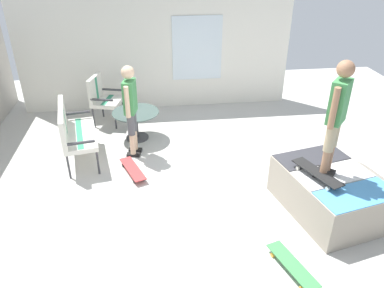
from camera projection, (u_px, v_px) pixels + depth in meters
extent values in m
cube|color=beige|center=(202.00, 204.00, 5.72)|extent=(12.00, 12.00, 0.10)
cube|color=white|center=(156.00, 48.00, 8.29)|extent=(0.20, 6.00, 2.70)
cube|color=silver|center=(197.00, 48.00, 8.29)|extent=(0.03, 1.10, 1.40)
cube|color=gray|center=(329.00, 192.00, 5.37)|extent=(1.71, 1.41, 0.61)
cube|color=#4C99D8|center=(358.00, 195.00, 4.81)|extent=(0.71, 1.15, 0.01)
cube|color=silver|center=(333.00, 174.00, 5.22)|extent=(0.71, 1.15, 0.01)
cube|color=#333338|center=(311.00, 157.00, 5.63)|extent=(0.71, 1.15, 0.01)
cylinder|color=#B2B2B7|center=(300.00, 183.00, 5.08)|extent=(1.42, 0.37, 0.05)
cube|color=gray|center=(380.00, 182.00, 5.66)|extent=(1.62, 1.17, 0.51)
cylinder|color=#38383D|center=(98.00, 162.00, 6.25)|extent=(0.04, 0.04, 0.44)
cylinder|color=#38383D|center=(93.00, 132.00, 7.23)|extent=(0.04, 0.04, 0.44)
cylinder|color=#38383D|center=(69.00, 167.00, 6.13)|extent=(0.04, 0.04, 0.44)
cylinder|color=#38383D|center=(67.00, 135.00, 7.10)|extent=(0.04, 0.04, 0.44)
cube|color=silver|center=(80.00, 135.00, 6.55)|extent=(1.33, 0.76, 0.08)
cube|color=#338C66|center=(79.00, 133.00, 6.53)|extent=(1.21, 0.31, 0.00)
cube|color=silver|center=(63.00, 122.00, 6.35)|extent=(1.24, 0.30, 0.50)
cube|color=#338C66|center=(63.00, 122.00, 6.35)|extent=(0.11, 0.10, 0.46)
cube|color=#38383D|center=(80.00, 143.00, 5.97)|extent=(0.12, 0.47, 0.04)
cube|color=#38383D|center=(77.00, 113.00, 6.98)|extent=(0.12, 0.47, 0.04)
cylinder|color=#38383D|center=(115.00, 119.00, 7.73)|extent=(0.04, 0.04, 0.44)
cylinder|color=#38383D|center=(123.00, 109.00, 8.20)|extent=(0.04, 0.04, 0.44)
cylinder|color=#38383D|center=(94.00, 118.00, 7.79)|extent=(0.04, 0.04, 0.44)
cylinder|color=#38383D|center=(103.00, 107.00, 8.25)|extent=(0.04, 0.04, 0.44)
cube|color=silver|center=(107.00, 102.00, 7.87)|extent=(0.74, 0.69, 0.08)
cube|color=#338C66|center=(107.00, 100.00, 7.85)|extent=(0.59, 0.25, 0.00)
cube|color=silver|center=(95.00, 88.00, 7.75)|extent=(0.62, 0.24, 0.50)
cube|color=#338C66|center=(95.00, 88.00, 7.75)|extent=(0.12, 0.11, 0.46)
cube|color=#38383D|center=(102.00, 100.00, 7.54)|extent=(0.16, 0.46, 0.04)
cube|color=#38383D|center=(111.00, 90.00, 8.04)|extent=(0.16, 0.46, 0.04)
cylinder|color=#38383D|center=(137.00, 126.00, 7.34)|extent=(0.06, 0.06, 0.55)
cylinder|color=#38383D|center=(138.00, 137.00, 7.46)|extent=(0.44, 0.44, 0.03)
cylinder|color=#425651|center=(136.00, 112.00, 7.20)|extent=(0.90, 0.90, 0.02)
cube|color=black|center=(134.00, 155.00, 6.85)|extent=(0.16, 0.26, 0.05)
cylinder|color=beige|center=(133.00, 144.00, 6.75)|extent=(0.10, 0.10, 0.39)
cylinder|color=#4C4C51|center=(131.00, 124.00, 6.56)|extent=(0.13, 0.13, 0.39)
cube|color=black|center=(136.00, 150.00, 7.00)|extent=(0.16, 0.26, 0.05)
cylinder|color=beige|center=(135.00, 140.00, 6.89)|extent=(0.10, 0.10, 0.39)
cylinder|color=#4C4C51|center=(133.00, 120.00, 6.70)|extent=(0.13, 0.13, 0.39)
cube|color=#3F8C4C|center=(130.00, 97.00, 6.39)|extent=(0.35, 0.24, 0.58)
sphere|color=beige|center=(128.00, 72.00, 6.18)|extent=(0.22, 0.22, 0.22)
cylinder|color=beige|center=(127.00, 102.00, 6.23)|extent=(0.08, 0.08, 0.55)
cylinder|color=beige|center=(132.00, 93.00, 6.58)|extent=(0.08, 0.08, 0.55)
cube|color=black|center=(322.00, 176.00, 5.12)|extent=(0.24, 0.25, 0.05)
cylinder|color=#9E7051|center=(325.00, 163.00, 5.02)|extent=(0.10, 0.10, 0.38)
cylinder|color=tan|center=(330.00, 138.00, 4.83)|extent=(0.13, 0.13, 0.38)
cube|color=black|center=(326.00, 171.00, 5.24)|extent=(0.24, 0.25, 0.05)
cylinder|color=#9E7051|center=(329.00, 158.00, 5.14)|extent=(0.10, 0.10, 0.38)
cylinder|color=tan|center=(334.00, 133.00, 4.96)|extent=(0.13, 0.13, 0.38)
cube|color=#3F8C4C|center=(339.00, 102.00, 4.67)|extent=(0.36, 0.35, 0.56)
sphere|color=#9E7051|center=(346.00, 69.00, 4.46)|extent=(0.22, 0.22, 0.22)
cylinder|color=#9E7051|center=(334.00, 108.00, 4.53)|extent=(0.08, 0.08, 0.54)
cylinder|color=#9E7051|center=(343.00, 98.00, 4.82)|extent=(0.08, 0.08, 0.54)
cube|color=#B23838|center=(133.00, 169.00, 6.31)|extent=(0.82, 0.47, 0.02)
cylinder|color=#333333|center=(132.00, 163.00, 6.59)|extent=(0.06, 0.05, 0.06)
cylinder|color=#333333|center=(123.00, 165.00, 6.53)|extent=(0.06, 0.05, 0.06)
cylinder|color=#333333|center=(143.00, 179.00, 6.16)|extent=(0.06, 0.05, 0.06)
cylinder|color=#333333|center=(134.00, 182.00, 6.09)|extent=(0.06, 0.05, 0.06)
cube|color=#3F8C4C|center=(292.00, 265.00, 4.47)|extent=(0.82, 0.43, 0.02)
cylinder|color=gold|center=(283.00, 251.00, 4.75)|extent=(0.06, 0.05, 0.06)
cylinder|color=gold|center=(273.00, 255.00, 4.69)|extent=(0.06, 0.05, 0.06)
cylinder|color=gold|center=(313.00, 284.00, 4.31)|extent=(0.06, 0.05, 0.06)
cylinder|color=gold|center=(302.00, 288.00, 4.25)|extent=(0.06, 0.05, 0.06)
cube|color=black|center=(317.00, 172.00, 5.09)|extent=(0.82, 0.48, 0.01)
cylinder|color=silver|center=(306.00, 165.00, 5.37)|extent=(0.06, 0.05, 0.06)
cylinder|color=silver|center=(298.00, 168.00, 5.30)|extent=(0.06, 0.05, 0.06)
cylinder|color=silver|center=(336.00, 185.00, 4.93)|extent=(0.06, 0.05, 0.06)
cylinder|color=silver|center=(327.00, 189.00, 4.87)|extent=(0.06, 0.05, 0.06)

